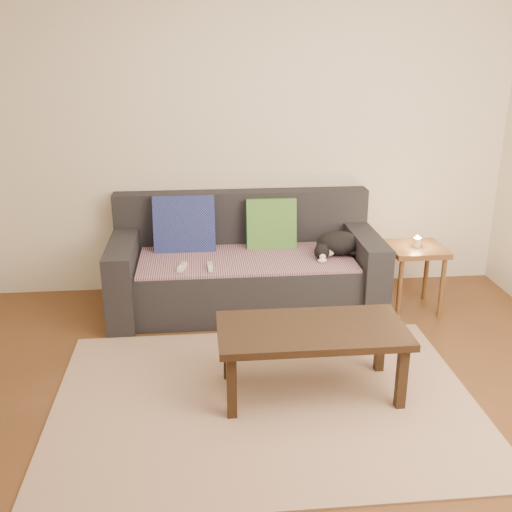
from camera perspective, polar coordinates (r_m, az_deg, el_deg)
The scene contains 13 objects.
ground at distance 3.56m, azimuth 1.12°, elevation -15.04°, with size 4.50×4.50×0.00m, color brown.
back_wall at distance 4.97m, azimuth -1.50°, elevation 11.30°, with size 4.50×0.04×2.60m, color beige.
sofa at distance 4.80m, azimuth -1.03°, elevation -1.23°, with size 2.10×0.94×0.87m.
throw_blanket at distance 4.68m, azimuth -0.94°, elevation -0.25°, with size 1.66×0.74×0.02m, color #362444.
cushion_navy at distance 4.85m, azimuth -6.84°, elevation 2.83°, with size 0.49×0.12×0.49m, color navy.
cushion_green at distance 4.88m, azimuth 1.44°, elevation 3.09°, with size 0.41×0.10×0.41m, color #0D5341.
cat at distance 4.75m, azimuth 7.72°, elevation 1.13°, with size 0.42×0.32×0.18m.
wii_remote_a at distance 4.46m, azimuth -7.06°, elevation -1.06°, with size 0.15×0.04×0.03m, color white.
wii_remote_b at distance 4.45m, azimuth -4.39°, elevation -1.02°, with size 0.15×0.04×0.03m, color white.
side_table at distance 4.86m, azimuth 14.96°, elevation -0.15°, with size 0.42×0.42×0.52m.
candle at distance 4.81m, azimuth 15.09°, elevation 1.30°, with size 0.06×0.06×0.09m.
rug at distance 3.68m, azimuth 0.84°, elevation -13.64°, with size 2.50×1.80×0.01m, color #A1856E.
coffee_table at distance 3.58m, azimuth 5.35°, elevation -7.58°, with size 1.12×0.56×0.45m.
Camera 1 is at (-0.35, -2.90, 2.03)m, focal length 42.00 mm.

